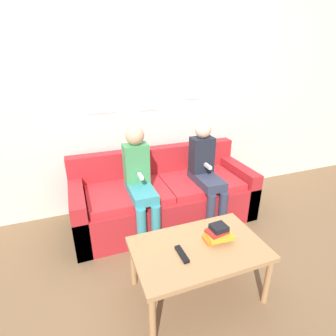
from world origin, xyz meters
TOP-DOWN VIEW (x-y plane):
  - ground_plane at (0.00, 0.00)m, footprint 10.00×10.00m
  - wall_back at (-0.00, 0.99)m, footprint 8.00×0.06m
  - couch at (0.00, 0.51)m, footprint 1.95×0.78m
  - coffee_table at (-0.11, -0.57)m, footprint 0.96×0.60m
  - person_left at (-0.31, 0.33)m, footprint 0.24×0.54m
  - person_right at (0.41, 0.33)m, footprint 0.24×0.54m
  - tv_remote at (-0.26, -0.61)m, footprint 0.04×0.17m
  - book_stack at (0.05, -0.55)m, footprint 0.21×0.15m

SIDE VIEW (x-z plane):
  - ground_plane at x=0.00m, z-range 0.00..0.00m
  - couch at x=0.00m, z-range -0.11..0.65m
  - coffee_table at x=-0.11m, z-range 0.17..0.62m
  - tv_remote at x=-0.26m, z-range 0.44..0.47m
  - book_stack at x=0.05m, z-range 0.44..0.57m
  - person_right at x=0.41m, z-range 0.06..1.16m
  - person_left at x=-0.31m, z-range 0.07..1.18m
  - wall_back at x=0.00m, z-range 0.00..2.60m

